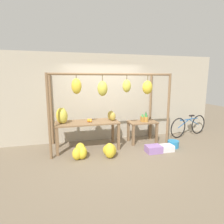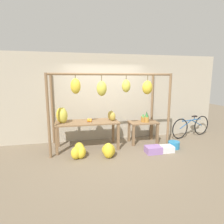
{
  "view_description": "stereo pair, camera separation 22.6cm",
  "coord_description": "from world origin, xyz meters",
  "px_view_note": "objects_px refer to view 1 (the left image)",
  "views": [
    {
      "loc": [
        -1.32,
        -4.6,
        2.03
      ],
      "look_at": [
        0.08,
        0.63,
        1.05
      ],
      "focal_mm": 30.0,
      "sensor_mm": 36.0,
      "label": 1
    },
    {
      "loc": [
        -1.1,
        -4.65,
        2.03
      ],
      "look_at": [
        0.08,
        0.63,
        1.05
      ],
      "focal_mm": 30.0,
      "sensor_mm": 36.0,
      "label": 2
    }
  ],
  "objects_px": {
    "blue_bucket": "(173,144)",
    "papaya_pile": "(112,116)",
    "banana_pile_ground_right": "(110,150)",
    "parked_bicycle": "(189,126)",
    "orange_pile": "(89,120)",
    "banana_pile_ground_left": "(80,152)",
    "pineapple_cluster": "(144,118)",
    "banana_pile_on_table": "(62,116)",
    "fruit_crate_purple": "(166,148)",
    "fruit_crate_white": "(154,149)"
  },
  "relations": [
    {
      "from": "blue_bucket",
      "to": "papaya_pile",
      "type": "height_order",
      "value": "papaya_pile"
    },
    {
      "from": "banana_pile_ground_right",
      "to": "parked_bicycle",
      "type": "bearing_deg",
      "value": 18.42
    },
    {
      "from": "orange_pile",
      "to": "banana_pile_ground_left",
      "type": "height_order",
      "value": "orange_pile"
    },
    {
      "from": "pineapple_cluster",
      "to": "papaya_pile",
      "type": "distance_m",
      "value": 1.09
    },
    {
      "from": "parked_bicycle",
      "to": "pineapple_cluster",
      "type": "bearing_deg",
      "value": -172.88
    },
    {
      "from": "banana_pile_on_table",
      "to": "fruit_crate_purple",
      "type": "bearing_deg",
      "value": -15.42
    },
    {
      "from": "banana_pile_ground_left",
      "to": "papaya_pile",
      "type": "bearing_deg",
      "value": 33.07
    },
    {
      "from": "orange_pile",
      "to": "blue_bucket",
      "type": "height_order",
      "value": "orange_pile"
    },
    {
      "from": "banana_pile_ground_right",
      "to": "parked_bicycle",
      "type": "xyz_separation_m",
      "value": [
        3.18,
        1.06,
        0.19
      ]
    },
    {
      "from": "blue_bucket",
      "to": "fruit_crate_purple",
      "type": "xyz_separation_m",
      "value": [
        -0.35,
        -0.2,
        -0.02
      ]
    },
    {
      "from": "parked_bicycle",
      "to": "fruit_crate_purple",
      "type": "xyz_separation_m",
      "value": [
        -1.53,
        -1.08,
        -0.28
      ]
    },
    {
      "from": "blue_bucket",
      "to": "papaya_pile",
      "type": "distance_m",
      "value": 2.02
    },
    {
      "from": "fruit_crate_purple",
      "to": "banana_pile_ground_left",
      "type": "bearing_deg",
      "value": 177.04
    },
    {
      "from": "banana_pile_on_table",
      "to": "fruit_crate_white",
      "type": "relative_size",
      "value": 1.02
    },
    {
      "from": "parked_bicycle",
      "to": "orange_pile",
      "type": "bearing_deg",
      "value": -174.61
    },
    {
      "from": "banana_pile_ground_right",
      "to": "papaya_pile",
      "type": "relative_size",
      "value": 1.61
    },
    {
      "from": "banana_pile_ground_left",
      "to": "banana_pile_on_table",
      "type": "bearing_deg",
      "value": 121.53
    },
    {
      "from": "blue_bucket",
      "to": "papaya_pile",
      "type": "relative_size",
      "value": 0.92
    },
    {
      "from": "banana_pile_on_table",
      "to": "blue_bucket",
      "type": "bearing_deg",
      "value": -10.31
    },
    {
      "from": "pineapple_cluster",
      "to": "parked_bicycle",
      "type": "distance_m",
      "value": 1.9
    },
    {
      "from": "fruit_crate_white",
      "to": "papaya_pile",
      "type": "distance_m",
      "value": 1.52
    },
    {
      "from": "blue_bucket",
      "to": "papaya_pile",
      "type": "xyz_separation_m",
      "value": [
        -1.74,
        0.59,
        0.83
      ]
    },
    {
      "from": "banana_pile_on_table",
      "to": "banana_pile_ground_right",
      "type": "height_order",
      "value": "banana_pile_on_table"
    },
    {
      "from": "banana_pile_on_table",
      "to": "banana_pile_ground_right",
      "type": "bearing_deg",
      "value": -32.83
    },
    {
      "from": "blue_bucket",
      "to": "parked_bicycle",
      "type": "height_order",
      "value": "parked_bicycle"
    },
    {
      "from": "papaya_pile",
      "to": "banana_pile_ground_left",
      "type": "bearing_deg",
      "value": -146.93
    },
    {
      "from": "orange_pile",
      "to": "blue_bucket",
      "type": "distance_m",
      "value": 2.59
    },
    {
      "from": "orange_pile",
      "to": "fruit_crate_white",
      "type": "height_order",
      "value": "orange_pile"
    },
    {
      "from": "orange_pile",
      "to": "fruit_crate_purple",
      "type": "height_order",
      "value": "orange_pile"
    },
    {
      "from": "papaya_pile",
      "to": "banana_pile_on_table",
      "type": "bearing_deg",
      "value": -179.45
    },
    {
      "from": "banana_pile_on_table",
      "to": "orange_pile",
      "type": "xyz_separation_m",
      "value": [
        0.74,
        -0.03,
        -0.17
      ]
    },
    {
      "from": "banana_pile_on_table",
      "to": "pineapple_cluster",
      "type": "xyz_separation_m",
      "value": [
        2.5,
        0.08,
        -0.21
      ]
    },
    {
      "from": "blue_bucket",
      "to": "fruit_crate_purple",
      "type": "height_order",
      "value": "blue_bucket"
    },
    {
      "from": "pineapple_cluster",
      "to": "banana_pile_ground_right",
      "type": "distance_m",
      "value": 1.69
    },
    {
      "from": "fruit_crate_purple",
      "to": "pineapple_cluster",
      "type": "bearing_deg",
      "value": 109.75
    },
    {
      "from": "banana_pile_ground_left",
      "to": "banana_pile_ground_right",
      "type": "height_order",
      "value": "banana_pile_ground_right"
    },
    {
      "from": "fruit_crate_white",
      "to": "pineapple_cluster",
      "type": "bearing_deg",
      "value": 84.16
    },
    {
      "from": "orange_pile",
      "to": "parked_bicycle",
      "type": "xyz_separation_m",
      "value": [
        3.6,
        0.34,
        -0.48
      ]
    },
    {
      "from": "fruit_crate_white",
      "to": "papaya_pile",
      "type": "relative_size",
      "value": 1.19
    },
    {
      "from": "pineapple_cluster",
      "to": "papaya_pile",
      "type": "height_order",
      "value": "papaya_pile"
    },
    {
      "from": "fruit_crate_purple",
      "to": "banana_pile_on_table",
      "type": "bearing_deg",
      "value": 164.58
    },
    {
      "from": "banana_pile_on_table",
      "to": "fruit_crate_white",
      "type": "xyz_separation_m",
      "value": [
        2.41,
        -0.78,
        -0.91
      ]
    },
    {
      "from": "fruit_crate_purple",
      "to": "orange_pile",
      "type": "bearing_deg",
      "value": 160.16
    },
    {
      "from": "banana_pile_ground_right",
      "to": "papaya_pile",
      "type": "distance_m",
      "value": 1.1
    },
    {
      "from": "fruit_crate_purple",
      "to": "papaya_pile",
      "type": "bearing_deg",
      "value": 150.44
    },
    {
      "from": "banana_pile_ground_left",
      "to": "parked_bicycle",
      "type": "bearing_deg",
      "value": 13.69
    },
    {
      "from": "orange_pile",
      "to": "banana_pile_ground_left",
      "type": "bearing_deg",
      "value": -118.91
    },
    {
      "from": "blue_bucket",
      "to": "orange_pile",
      "type": "bearing_deg",
      "value": 167.29
    },
    {
      "from": "fruit_crate_white",
      "to": "blue_bucket",
      "type": "bearing_deg",
      "value": 15.33
    },
    {
      "from": "blue_bucket",
      "to": "fruit_crate_purple",
      "type": "bearing_deg",
      "value": -150.57
    }
  ]
}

